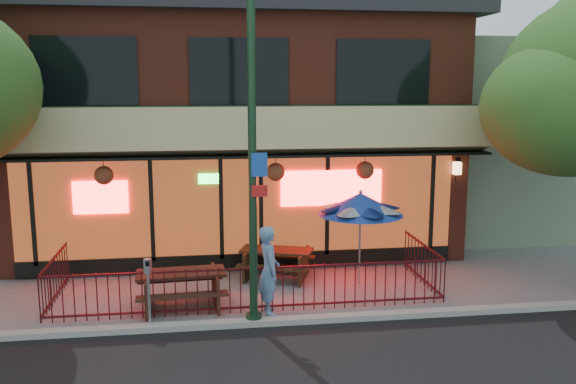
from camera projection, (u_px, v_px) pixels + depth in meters
The scene contains 11 objects.
ground at pixel (252, 316), 12.50m from camera, with size 80.00×80.00×0.00m, color gray.
curb at pixel (254, 322), 12.00m from camera, with size 80.00×0.25×0.12m, color #999993.
restaurant_building at pixel (232, 103), 18.72m from camera, with size 12.96×9.49×8.05m.
neighbor_building at pixel (496, 135), 20.74m from camera, with size 6.00×7.00×6.00m, color slate.
patio_fence at pixel (250, 279), 12.88m from camera, with size 8.44×2.62×1.00m.
street_light at pixel (253, 167), 11.56m from camera, with size 0.43×0.32×7.00m.
picnic_table_left at pixel (181, 284), 12.89m from camera, with size 1.95×1.55×0.79m.
picnic_table_right at pixel (277, 259), 14.87m from camera, with size 2.06×1.81×0.74m.
patio_umbrella at pixel (360, 204), 14.18m from camera, with size 2.00×2.00×2.28m.
pedestrian at pixel (269, 270), 12.49m from camera, with size 0.68×0.44×1.85m, color #5C8CB9.
parking_meter_near at pixel (148, 282), 11.66m from camera, with size 0.15×0.14×1.41m.
Camera 1 is at (-0.94, -11.85, 4.67)m, focal length 38.00 mm.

